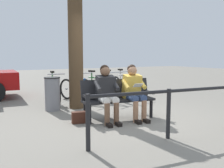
{
  "coord_description": "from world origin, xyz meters",
  "views": [
    {
      "loc": [
        3.01,
        4.44,
        1.41
      ],
      "look_at": [
        0.21,
        -0.48,
        0.75
      ],
      "focal_mm": 40.07,
      "sensor_mm": 36.0,
      "label": 1
    }
  ],
  "objects_px": {
    "person_reading": "(134,89)",
    "bicycle_blue": "(54,91)",
    "tree_trunk": "(76,43)",
    "bicycle_red": "(111,88)",
    "person_companion": "(107,91)",
    "handbag": "(79,117)",
    "bicycle_green": "(123,86)",
    "bicycle_purple": "(77,90)",
    "bench": "(117,96)",
    "bicycle_silver": "(96,89)",
    "litter_bin": "(52,94)"
  },
  "relations": [
    {
      "from": "bench",
      "to": "bicycle_green",
      "type": "distance_m",
      "value": 2.96
    },
    {
      "from": "bicycle_blue",
      "to": "litter_bin",
      "type": "bearing_deg",
      "value": -12.85
    },
    {
      "from": "bicycle_purple",
      "to": "tree_trunk",
      "type": "bearing_deg",
      "value": -42.3
    },
    {
      "from": "bicycle_red",
      "to": "bicycle_silver",
      "type": "relative_size",
      "value": 1.07
    },
    {
      "from": "person_reading",
      "to": "handbag",
      "type": "height_order",
      "value": "person_reading"
    },
    {
      "from": "bench",
      "to": "bicycle_silver",
      "type": "height_order",
      "value": "bicycle_silver"
    },
    {
      "from": "handbag",
      "to": "tree_trunk",
      "type": "height_order",
      "value": "tree_trunk"
    },
    {
      "from": "tree_trunk",
      "to": "bicycle_green",
      "type": "height_order",
      "value": "tree_trunk"
    },
    {
      "from": "person_companion",
      "to": "handbag",
      "type": "height_order",
      "value": "person_companion"
    },
    {
      "from": "bicycle_purple",
      "to": "litter_bin",
      "type": "bearing_deg",
      "value": -68.63
    },
    {
      "from": "litter_bin",
      "to": "bicycle_blue",
      "type": "distance_m",
      "value": 1.02
    },
    {
      "from": "litter_bin",
      "to": "bicycle_blue",
      "type": "relative_size",
      "value": 0.51
    },
    {
      "from": "person_companion",
      "to": "handbag",
      "type": "relative_size",
      "value": 4.0
    },
    {
      "from": "bench",
      "to": "bicycle_blue",
      "type": "height_order",
      "value": "bicycle_blue"
    },
    {
      "from": "person_reading",
      "to": "handbag",
      "type": "bearing_deg",
      "value": -3.92
    },
    {
      "from": "bicycle_red",
      "to": "bicycle_purple",
      "type": "xyz_separation_m",
      "value": [
        1.13,
        -0.1,
        0.0
      ]
    },
    {
      "from": "bench",
      "to": "person_reading",
      "type": "distance_m",
      "value": 0.4
    },
    {
      "from": "litter_bin",
      "to": "bicycle_red",
      "type": "relative_size",
      "value": 0.51
    },
    {
      "from": "bicycle_green",
      "to": "bicycle_purple",
      "type": "xyz_separation_m",
      "value": [
        1.67,
        0.05,
        0.0
      ]
    },
    {
      "from": "litter_bin",
      "to": "bicycle_purple",
      "type": "bearing_deg",
      "value": -139.19
    },
    {
      "from": "tree_trunk",
      "to": "person_reading",
      "type": "bearing_deg",
      "value": 112.0
    },
    {
      "from": "bench",
      "to": "bicycle_silver",
      "type": "relative_size",
      "value": 1.05
    },
    {
      "from": "person_companion",
      "to": "bicycle_green",
      "type": "bearing_deg",
      "value": -120.36
    },
    {
      "from": "handbag",
      "to": "bicycle_silver",
      "type": "xyz_separation_m",
      "value": [
        -1.46,
        -2.16,
        0.24
      ]
    },
    {
      "from": "person_reading",
      "to": "person_companion",
      "type": "xyz_separation_m",
      "value": [
        0.63,
        -0.09,
        -0.0
      ]
    },
    {
      "from": "bicycle_red",
      "to": "bicycle_purple",
      "type": "height_order",
      "value": "same"
    },
    {
      "from": "bicycle_green",
      "to": "bicycle_purple",
      "type": "height_order",
      "value": "same"
    },
    {
      "from": "person_reading",
      "to": "bicycle_purple",
      "type": "distance_m",
      "value": 2.63
    },
    {
      "from": "tree_trunk",
      "to": "bicycle_blue",
      "type": "relative_size",
      "value": 2.05
    },
    {
      "from": "person_companion",
      "to": "bicycle_silver",
      "type": "bearing_deg",
      "value": -103.23
    },
    {
      "from": "bicycle_green",
      "to": "bicycle_silver",
      "type": "xyz_separation_m",
      "value": [
        1.11,
        0.23,
        0.0
      ]
    },
    {
      "from": "person_companion",
      "to": "tree_trunk",
      "type": "distance_m",
      "value": 1.92
    },
    {
      "from": "tree_trunk",
      "to": "bicycle_silver",
      "type": "relative_size",
      "value": 2.19
    },
    {
      "from": "person_companion",
      "to": "bench",
      "type": "bearing_deg",
      "value": -152.69
    },
    {
      "from": "handbag",
      "to": "bicycle_blue",
      "type": "height_order",
      "value": "bicycle_blue"
    },
    {
      "from": "litter_bin",
      "to": "bicycle_blue",
      "type": "bearing_deg",
      "value": -108.5
    },
    {
      "from": "tree_trunk",
      "to": "bicycle_red",
      "type": "xyz_separation_m",
      "value": [
        -1.51,
        -0.81,
        -1.36
      ]
    },
    {
      "from": "person_companion",
      "to": "handbag",
      "type": "xyz_separation_m",
      "value": [
        0.56,
        -0.16,
        -0.54
      ]
    },
    {
      "from": "bench",
      "to": "tree_trunk",
      "type": "xyz_separation_m",
      "value": [
        0.38,
        -1.48,
        1.21
      ]
    },
    {
      "from": "tree_trunk",
      "to": "bicycle_red",
      "type": "relative_size",
      "value": 2.04
    },
    {
      "from": "person_companion",
      "to": "bicycle_purple",
      "type": "xyz_separation_m",
      "value": [
        -0.33,
        -2.51,
        -0.3
      ]
    },
    {
      "from": "handbag",
      "to": "bicycle_blue",
      "type": "bearing_deg",
      "value": -94.72
    },
    {
      "from": "bicycle_silver",
      "to": "bicycle_purple",
      "type": "distance_m",
      "value": 0.59
    },
    {
      "from": "bench",
      "to": "bicycle_red",
      "type": "xyz_separation_m",
      "value": [
        -1.12,
        -2.3,
        -0.15
      ]
    },
    {
      "from": "person_companion",
      "to": "bicycle_blue",
      "type": "relative_size",
      "value": 0.72
    },
    {
      "from": "handbag",
      "to": "litter_bin",
      "type": "height_order",
      "value": "litter_bin"
    },
    {
      "from": "handbag",
      "to": "tree_trunk",
      "type": "distance_m",
      "value": 2.21
    },
    {
      "from": "person_reading",
      "to": "bicycle_blue",
      "type": "bearing_deg",
      "value": -61.81
    },
    {
      "from": "litter_bin",
      "to": "bicycle_green",
      "type": "xyz_separation_m",
      "value": [
        -2.69,
        -0.93,
        -0.07
      ]
    },
    {
      "from": "tree_trunk",
      "to": "bicycle_red",
      "type": "distance_m",
      "value": 2.19
    }
  ]
}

